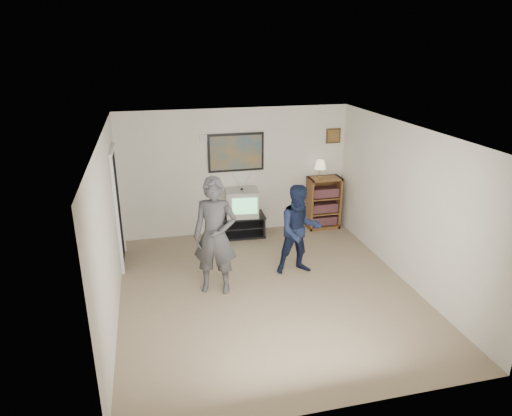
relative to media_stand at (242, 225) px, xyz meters
name	(u,v)px	position (x,y,z in m)	size (l,w,h in m)	color
room_shell	(263,209)	(-0.05, -1.88, 1.03)	(4.51, 5.00, 2.51)	#79644D
media_stand	(242,225)	(0.00, 0.00, 0.00)	(0.91, 0.53, 0.44)	black
crt_television	(242,203)	(0.01, 0.00, 0.48)	(0.62, 0.52, 0.52)	#A8A8A3
bookshelf	(323,203)	(1.73, 0.05, 0.32)	(0.66, 0.38, 1.08)	#553C19
table_lamp	(320,169)	(1.63, 0.07, 1.04)	(0.23, 0.23, 0.37)	beige
person_tall	(215,236)	(-0.82, -1.98, 0.70)	(0.67, 0.44, 1.84)	#3C3C40
person_short	(299,230)	(0.61, -1.71, 0.54)	(0.74, 0.58, 1.53)	#131B36
controller_left	(216,215)	(-0.78, -1.78, 0.97)	(0.03, 0.12, 0.03)	white
controller_right	(292,205)	(0.56, -1.44, 0.88)	(0.03, 0.11, 0.03)	white
poster	(236,152)	(-0.05, 0.25, 1.43)	(1.10, 0.03, 0.75)	black
air_vent	(207,138)	(-0.60, 0.25, 1.73)	(0.28, 0.02, 0.14)	white
small_picture	(333,136)	(1.95, 0.25, 1.66)	(0.30, 0.03, 0.30)	#3F2814
doorway	(118,209)	(-2.29, -0.63, 0.78)	(0.03, 0.85, 2.00)	black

